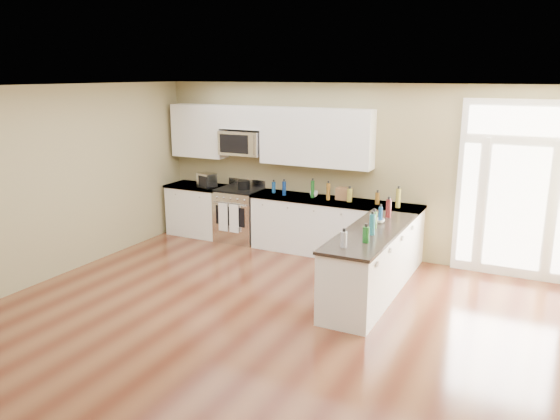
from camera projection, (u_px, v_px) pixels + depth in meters
name	position (u px, v px, depth m)	size (l,w,h in m)	color
ground	(222.00, 355.00, 5.87)	(8.00, 8.00, 0.00)	#512517
room_shell	(218.00, 201.00, 5.45)	(8.00, 8.00, 8.00)	#958A5E
back_cabinet_left	(198.00, 211.00, 10.21)	(1.10, 0.66, 0.94)	white
back_cabinet_right	(334.00, 229.00, 9.02)	(2.85, 0.66, 0.94)	white
peninsula_cabinet	(370.00, 267.00, 7.30)	(0.69, 2.32, 0.94)	white
upper_cabinet_left	(200.00, 131.00, 9.97)	(1.04, 0.33, 0.95)	white
upper_cabinet_right	(316.00, 137.00, 8.97)	(1.94, 0.33, 0.95)	white
upper_cabinet_short	(243.00, 117.00, 9.50)	(0.82, 0.33, 0.40)	white
microwave	(242.00, 143.00, 9.58)	(0.78, 0.41, 0.42)	silver
entry_door	(518.00, 191.00, 7.86)	(1.70, 0.10, 2.60)	white
kitchen_range	(239.00, 214.00, 9.81)	(0.76, 0.68, 1.08)	silver
stockpot	(244.00, 184.00, 9.65)	(0.22, 0.22, 0.17)	black
toaster_oven	(207.00, 180.00, 9.84)	(0.30, 0.24, 0.26)	silver
cardboard_box	(344.00, 194.00, 8.90)	(0.24, 0.17, 0.20)	brown
bowl_left	(204.00, 186.00, 9.91)	(0.19, 0.19, 0.05)	white
bowl_peninsula	(378.00, 221.00, 7.53)	(0.17, 0.17, 0.05)	white
cup_counter	(314.00, 194.00, 9.10)	(0.13, 0.13, 0.10)	white
counter_bottles	(353.00, 206.00, 7.97)	(2.39, 2.40, 0.30)	#19591E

